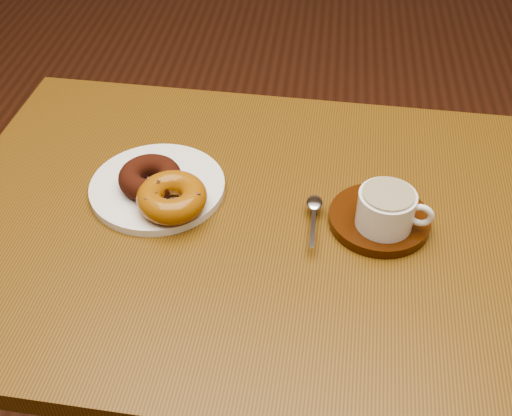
# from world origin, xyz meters

# --- Properties ---
(ground) EXTENTS (6.00, 6.00, 0.00)m
(ground) POSITION_xyz_m (0.00, 0.00, 0.00)
(ground) COLOR #542A1A
(ground) RESTS_ON ground
(cafe_table) EXTENTS (0.91, 0.70, 0.83)m
(cafe_table) POSITION_xyz_m (0.08, -0.19, 0.70)
(cafe_table) COLOR brown
(cafe_table) RESTS_ON ground
(donut_plate) EXTENTS (0.27, 0.27, 0.01)m
(donut_plate) POSITION_xyz_m (-0.06, -0.14, 0.84)
(donut_plate) COLOR white
(donut_plate) RESTS_ON cafe_table
(donut_cinnamon) EXTENTS (0.11, 0.11, 0.03)m
(donut_cinnamon) POSITION_xyz_m (-0.07, -0.15, 0.86)
(donut_cinnamon) COLOR #38140B
(donut_cinnamon) RESTS_ON donut_plate
(donut_caramel) EXTENTS (0.12, 0.12, 0.04)m
(donut_caramel) POSITION_xyz_m (-0.02, -0.19, 0.86)
(donut_caramel) COLOR #985910
(donut_caramel) RESTS_ON donut_plate
(saucer) EXTENTS (0.19, 0.19, 0.02)m
(saucer) POSITION_xyz_m (0.28, -0.18, 0.84)
(saucer) COLOR #361807
(saucer) RESTS_ON cafe_table
(coffee_cup) EXTENTS (0.11, 0.08, 0.06)m
(coffee_cup) POSITION_xyz_m (0.28, -0.19, 0.88)
(coffee_cup) COLOR white
(coffee_cup) RESTS_ON saucer
(teaspoon) EXTENTS (0.02, 0.11, 0.01)m
(teaspoon) POSITION_xyz_m (0.18, -0.17, 0.85)
(teaspoon) COLOR silver
(teaspoon) RESTS_ON saucer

